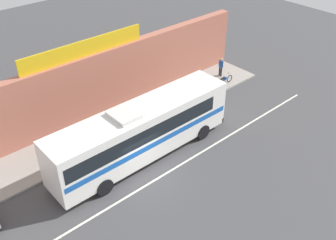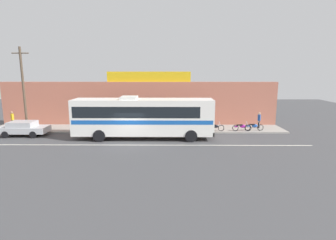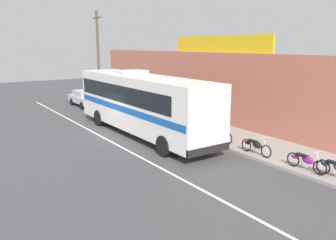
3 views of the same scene
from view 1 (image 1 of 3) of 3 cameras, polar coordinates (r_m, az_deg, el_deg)
name	(u,v)px [view 1 (image 1 of 3)]	position (r m, az deg, el deg)	size (l,w,h in m)	color
ground_plane	(144,175)	(23.35, -3.57, -8.04)	(70.00, 70.00, 0.00)	#444447
sidewalk_slab	(96,135)	(26.72, -10.55, -2.17)	(30.00, 3.60, 0.14)	gray
storefront_facade	(75,93)	(27.07, -13.52, 3.85)	(30.00, 0.70, 4.80)	#B26651
storefront_billboard	(84,48)	(26.21, -12.29, 10.26)	(9.06, 0.12, 1.10)	gold
road_center_stripe	(152,182)	(22.88, -2.31, -9.06)	(30.00, 0.14, 0.01)	silver
intercity_bus	(141,130)	(23.37, -4.03, -1.49)	(12.25, 2.63, 3.78)	white
motorcycle_orange	(193,97)	(29.47, 3.66, 3.34)	(1.84, 0.56, 0.94)	black
motorcycle_blue	(216,86)	(31.21, 7.07, 5.03)	(1.87, 0.56, 0.94)	black
motorcycle_red	(224,80)	(32.18, 8.30, 5.89)	(1.89, 0.56, 0.94)	black
motorcycle_green	(165,109)	(28.00, -0.47, 1.59)	(1.90, 0.56, 0.94)	black
pedestrian_far_left	(221,66)	(33.28, 7.80, 7.95)	(0.30, 0.48, 1.64)	black
pedestrian_near_shop	(74,135)	(25.12, -13.72, -2.19)	(0.30, 0.48, 1.75)	navy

